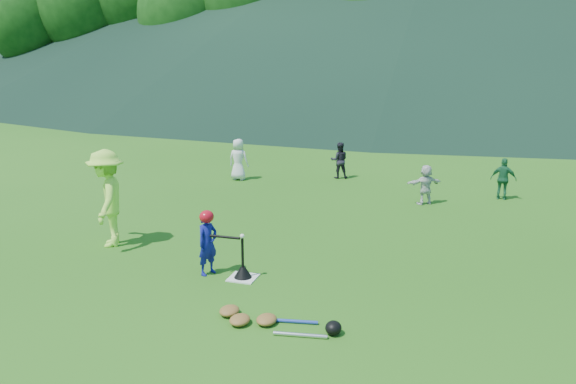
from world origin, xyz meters
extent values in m
plane|color=#235714|center=(0.00, 0.00, 0.00)|extent=(120.00, 120.00, 0.00)
cube|color=silver|center=(0.00, 0.00, 0.01)|extent=(0.45, 0.45, 0.02)
sphere|color=white|center=(0.00, 0.00, 0.74)|extent=(0.08, 0.08, 0.08)
imported|color=navy|center=(-0.63, 0.01, 0.55)|extent=(0.39, 0.47, 1.09)
imported|color=#B1F548|center=(-3.11, 0.80, 0.94)|extent=(1.17, 1.40, 1.89)
imported|color=silver|center=(-2.98, 7.06, 0.61)|extent=(0.61, 0.41, 1.23)
imported|color=black|center=(-0.17, 8.18, 0.55)|extent=(0.63, 0.55, 1.09)
imported|color=#1C5E39|center=(4.40, 6.93, 0.54)|extent=(0.66, 0.34, 1.07)
imported|color=silver|center=(2.53, 5.84, 0.50)|extent=(0.93, 0.75, 1.00)
cone|color=black|center=(0.00, 0.00, 0.11)|extent=(0.30, 0.30, 0.18)
cylinder|color=black|center=(0.00, 0.00, 0.45)|extent=(0.04, 0.04, 0.50)
ellipsoid|color=#AD0B1A|center=(-0.63, 0.01, 1.01)|extent=(0.24, 0.26, 0.22)
cylinder|color=black|center=(-0.33, -0.02, 0.70)|extent=(0.62, 0.09, 0.07)
ellipsoid|color=olive|center=(0.57, -1.54, 0.06)|extent=(0.28, 0.34, 0.13)
ellipsoid|color=olive|center=(0.92, -1.42, 0.06)|extent=(0.28, 0.34, 0.13)
ellipsoid|color=olive|center=(0.32, -1.32, 0.06)|extent=(0.28, 0.34, 0.13)
cylinder|color=silver|center=(1.47, -1.64, 0.03)|extent=(0.72, 0.16, 0.06)
cylinder|color=#263FA5|center=(1.27, -1.29, 0.03)|extent=(0.68, 0.17, 0.05)
ellipsoid|color=black|center=(1.87, -1.44, 0.09)|extent=(0.22, 0.24, 0.19)
cube|color=gray|center=(0.00, 28.00, 0.60)|extent=(70.00, 0.03, 1.20)
cube|color=yellow|center=(0.00, 28.00, 1.24)|extent=(70.00, 0.08, 0.08)
cylinder|color=gray|center=(0.00, 28.00, 0.60)|extent=(0.07, 0.07, 1.30)
cylinder|color=#382314|center=(-32.00, 32.00, 1.57)|extent=(0.56, 0.56, 3.15)
ellipsoid|color=#164711|center=(-32.00, 32.00, 6.57)|extent=(6.84, 6.84, 7.87)
cylinder|color=#382314|center=(-27.20, 33.50, 1.87)|extent=(0.56, 0.56, 3.74)
ellipsoid|color=#164711|center=(-27.20, 33.50, 7.81)|extent=(8.13, 8.13, 9.35)
cylinder|color=#382314|center=(-22.40, 35.00, 2.17)|extent=(0.56, 0.56, 4.34)
cylinder|color=#382314|center=(-17.60, 32.00, 1.59)|extent=(0.56, 0.56, 3.18)
ellipsoid|color=#164711|center=(-17.60, 32.00, 6.64)|extent=(6.92, 6.92, 7.95)
cylinder|color=#382314|center=(-12.80, 33.50, 1.89)|extent=(0.56, 0.56, 3.78)
cylinder|color=#382314|center=(-8.00, 35.00, 2.19)|extent=(0.56, 0.56, 4.38)
cylinder|color=#382314|center=(-3.20, 32.00, 1.61)|extent=(0.56, 0.56, 3.22)
ellipsoid|color=#164711|center=(-3.20, 32.00, 6.72)|extent=(6.99, 6.99, 8.04)
cylinder|color=#382314|center=(1.60, 33.50, 1.91)|extent=(0.56, 0.56, 3.81)
cylinder|color=#382314|center=(6.40, 35.00, 2.20)|extent=(0.56, 0.56, 4.41)
cone|color=black|center=(-45.00, 76.00, 10.00)|extent=(80.00, 80.00, 20.00)
camera|label=1|loc=(3.34, -8.11, 3.61)|focal=35.00mm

